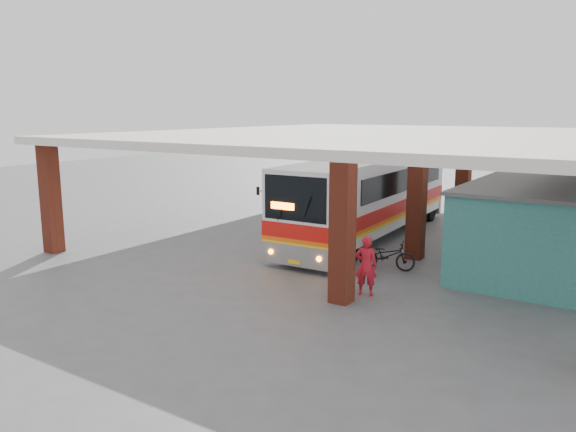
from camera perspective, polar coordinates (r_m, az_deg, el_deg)
The scene contains 8 objects.
ground at distance 20.87m, azimuth 1.99°, elevation -4.92°, with size 90.00×90.00×0.00m, color #515154.
brick_columns at distance 24.19m, azimuth 11.12°, elevation 2.32°, with size 20.10×21.60×4.35m.
canopy_roof at distance 25.71m, azimuth 10.65°, elevation 8.03°, with size 21.00×23.00×0.30m, color silver.
shop_building at distance 21.77m, azimuth 24.95°, elevation -1.04°, with size 5.20×8.20×3.11m.
coach_bus at distance 25.10m, azimuth 8.23°, elevation 2.07°, with size 3.22×13.22×3.82m.
motorcycle at distance 20.34m, azimuth 10.00°, elevation -3.95°, with size 0.70×2.01×1.05m, color black.
pedestrian at distance 17.41m, azimuth 7.93°, elevation -5.01°, with size 0.68×0.45×1.86m, color red.
red_chair at distance 23.54m, azimuth 19.35°, elevation -2.82°, with size 0.53×0.53×0.78m.
Camera 1 is at (10.41, -17.19, 5.61)m, focal length 35.00 mm.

